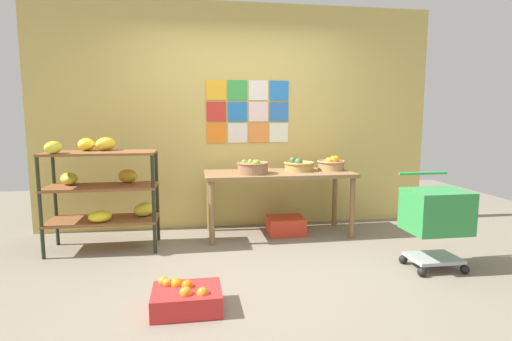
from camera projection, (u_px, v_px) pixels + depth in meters
ground at (262, 273)px, 3.52m from camera, size 9.21×9.21×0.00m
back_wall_with_art at (239, 117)px, 4.94m from camera, size 4.90×0.07×2.73m
banana_shelf_unit at (102, 182)px, 4.10m from camera, size 1.09×0.60×1.16m
display_table at (279, 179)px, 4.61m from camera, size 1.70×0.68×0.74m
fruit_basket_left at (253, 167)px, 4.45m from camera, size 0.36×0.36×0.16m
fruit_basket_centre at (331, 164)px, 4.78m from camera, size 0.33×0.33×0.17m
fruit_basket_right at (299, 165)px, 4.70m from camera, size 0.36×0.36×0.16m
produce_crate_under_table at (286, 226)px, 4.69m from camera, size 0.42×0.34×0.20m
orange_crate_foreground at (186, 298)px, 2.85m from camera, size 0.49×0.37×0.21m
shopping_cart at (436, 214)px, 3.57m from camera, size 0.51×0.46×0.86m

